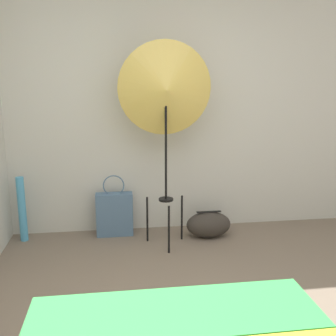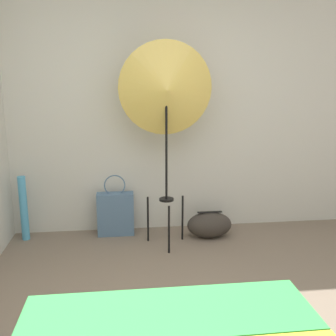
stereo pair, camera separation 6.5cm
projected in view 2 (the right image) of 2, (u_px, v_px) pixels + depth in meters
The scene contains 5 objects.
wall_back at pixel (152, 108), 4.04m from camera, with size 8.00×0.05×2.60m.
photo_umbrella at pixel (166, 91), 3.54m from camera, with size 0.87×0.33×1.94m.
tote_bag at pixel (116, 213), 4.06m from camera, with size 0.37×0.14×0.64m.
duffel_bag at pixel (209, 225), 4.01m from camera, with size 0.46×0.27×0.27m.
paper_roll at pixel (24, 208), 3.92m from camera, with size 0.08×0.08×0.66m.
Camera 2 is at (-0.32, -1.84, 1.59)m, focal length 42.00 mm.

